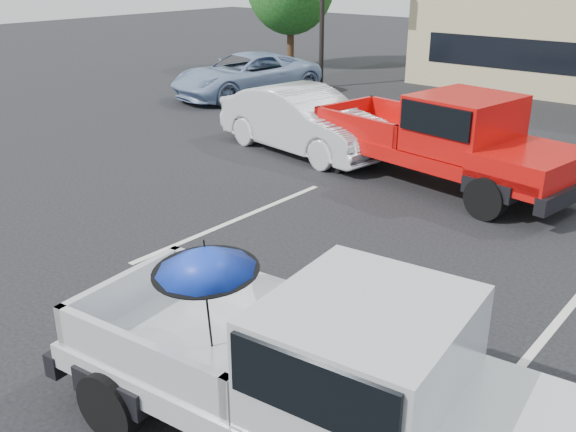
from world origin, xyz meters
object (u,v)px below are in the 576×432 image
object	(u,v)px
red_pickup	(455,138)
blue_suv	(246,75)
silver_pickup	(342,374)
silver_sedan	(304,121)

from	to	relation	value
red_pickup	blue_suv	size ratio (longest dim) A/B	1.17
silver_pickup	blue_suv	distance (m)	18.35
silver_sedan	silver_pickup	bearing A→B (deg)	-131.08
silver_pickup	silver_sedan	size ratio (longest dim) A/B	1.18
silver_pickup	red_pickup	xyz separation A→B (m)	(-2.91, 8.28, 0.07)
silver_sedan	blue_suv	xyz separation A→B (m)	(-6.06, 4.29, -0.05)
silver_sedan	blue_suv	size ratio (longest dim) A/B	0.90
silver_pickup	red_pickup	world-z (taller)	silver_pickup
silver_sedan	red_pickup	bearing A→B (deg)	-83.64
silver_pickup	blue_suv	xyz separation A→B (m)	(-13.19, 12.76, -0.28)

